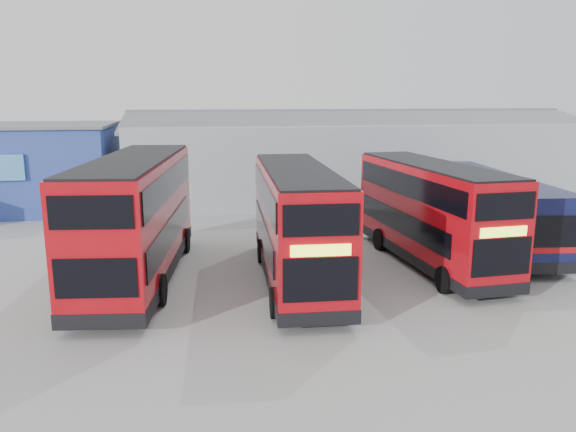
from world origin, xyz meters
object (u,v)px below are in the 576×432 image
(double_decker_left, at_px, (137,220))
(double_decker_right, at_px, (431,215))
(maintenance_shed, at_px, (353,157))
(single_decker_blue, at_px, (487,210))
(double_decker_centre, at_px, (297,226))
(office_block, at_px, (10,167))

(double_decker_left, distance_m, double_decker_right, 11.53)
(maintenance_shed, distance_m, double_decker_right, 17.25)
(double_decker_right, bearing_deg, double_decker_left, 176.83)
(maintenance_shed, bearing_deg, single_decker_blue, -80.50)
(maintenance_shed, height_order, double_decker_left, maintenance_shed)
(double_decker_centre, relative_size, single_decker_blue, 0.85)
(maintenance_shed, bearing_deg, double_decker_left, -127.09)
(single_decker_blue, bearing_deg, double_decker_right, 40.34)
(maintenance_shed, distance_m, double_decker_left, 21.75)
(maintenance_shed, relative_size, double_decker_right, 3.07)
(office_block, distance_m, single_decker_blue, 27.41)
(double_decker_centre, bearing_deg, office_block, 134.49)
(double_decker_right, bearing_deg, maintenance_shed, 80.67)
(double_decker_right, distance_m, single_decker_blue, 4.87)
(office_block, xyz_separation_m, maintenance_shed, (22.00, 2.01, 0.02))
(double_decker_left, bearing_deg, maintenance_shed, -120.68)
(double_decker_centre, xyz_separation_m, single_decker_blue, (9.73, 4.02, -0.54))
(maintenance_shed, xyz_separation_m, single_decker_blue, (2.42, -14.43, -1.02))
(office_block, height_order, maintenance_shed, maintenance_shed)
(single_decker_blue, bearing_deg, office_block, -21.00)
(maintenance_shed, height_order, double_decker_right, maintenance_shed)
(office_block, height_order, double_decker_right, office_block)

